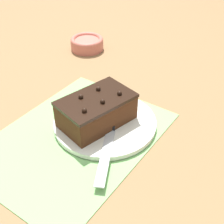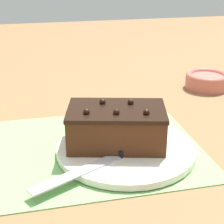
# 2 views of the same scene
# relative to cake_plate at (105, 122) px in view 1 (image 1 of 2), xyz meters

# --- Properties ---
(ground_plane) EXTENTS (3.00, 3.00, 0.00)m
(ground_plane) POSITION_rel_cake_plate_xyz_m (0.08, -0.03, -0.01)
(ground_plane) COLOR olive
(placemat_woven) EXTENTS (0.46, 0.34, 0.00)m
(placemat_woven) POSITION_rel_cake_plate_xyz_m (0.08, -0.03, -0.01)
(placemat_woven) COLOR #7AB266
(placemat_woven) RESTS_ON ground_plane
(cake_plate) EXTENTS (0.26, 0.26, 0.01)m
(cake_plate) POSITION_rel_cake_plate_xyz_m (0.00, 0.00, 0.00)
(cake_plate) COLOR white
(cake_plate) RESTS_ON placemat_woven
(chocolate_cake) EXTENTS (0.20, 0.15, 0.08)m
(chocolate_cake) POSITION_rel_cake_plate_xyz_m (0.01, -0.01, 0.04)
(chocolate_cake) COLOR #472614
(chocolate_cake) RESTS_ON cake_plate
(serving_knife) EXTENTS (0.24, 0.14, 0.01)m
(serving_knife) POSITION_rel_cake_plate_xyz_m (0.03, 0.04, 0.01)
(serving_knife) COLOR black
(serving_knife) RESTS_ON cake_plate
(small_bowl) EXTENTS (0.12, 0.12, 0.04)m
(small_bowl) POSITION_rel_cake_plate_xyz_m (-0.32, -0.31, 0.01)
(small_bowl) COLOR #C66656
(small_bowl) RESTS_ON ground_plane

